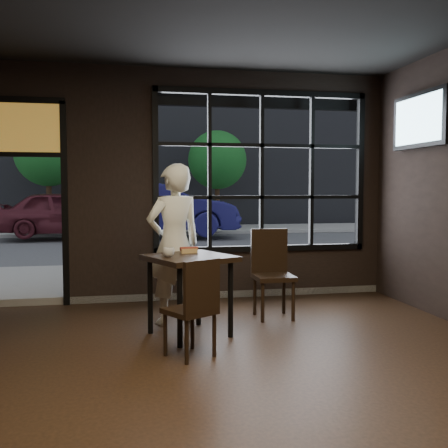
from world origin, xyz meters
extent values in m
cube|color=black|center=(0.00, 0.00, -0.01)|extent=(6.00, 7.00, 0.02)
cube|color=black|center=(1.20, 3.50, 1.80)|extent=(3.06, 0.12, 2.28)
cube|color=orange|center=(-2.10, 3.50, 2.35)|extent=(1.20, 0.06, 0.70)
cube|color=#545456|center=(0.00, 24.00, -0.02)|extent=(60.00, 41.00, 0.04)
cube|color=#5B5956|center=(0.00, 23.00, 7.50)|extent=(28.00, 12.00, 15.00)
cube|color=black|center=(-0.06, 1.72, 0.43)|extent=(1.05, 1.05, 0.86)
cube|color=black|center=(-0.16, 1.03, 0.46)|extent=(0.55, 0.55, 0.92)
cube|color=black|center=(1.03, 2.28, 0.53)|extent=(0.46, 0.46, 1.06)
imported|color=silver|center=(-0.17, 2.27, 0.92)|extent=(0.78, 0.64, 1.84)
imported|color=silver|center=(-0.29, 1.66, 0.90)|extent=(0.17, 0.17, 0.10)
cube|color=black|center=(2.93, 2.29, 2.41)|extent=(0.13, 1.18, 0.69)
imported|color=#181651|center=(0.29, 12.36, 0.92)|extent=(5.03, 1.89, 1.64)
imported|color=#571C25|center=(-2.37, 12.63, 0.79)|extent=(4.08, 1.68, 1.39)
cylinder|color=#332114|center=(-3.21, 15.23, 1.04)|extent=(0.19, 0.19, 2.08)
sphere|color=#1A6122|center=(-3.21, 15.23, 2.74)|extent=(2.27, 2.27, 2.27)
cylinder|color=#332114|center=(2.69, 15.12, 0.98)|extent=(0.18, 0.18, 1.95)
sphere|color=#2E4F1D|center=(2.69, 15.12, 2.57)|extent=(2.13, 2.13, 2.13)
camera|label=1|loc=(-0.77, -3.73, 1.57)|focal=42.00mm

